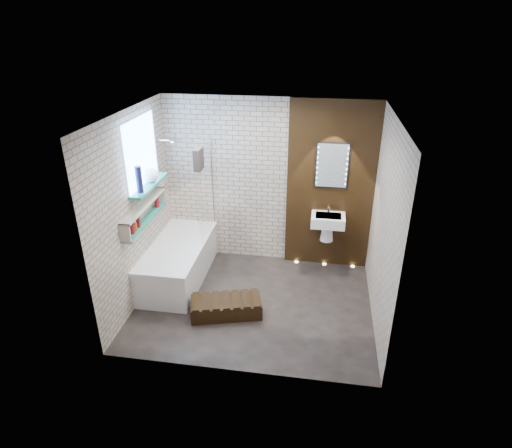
% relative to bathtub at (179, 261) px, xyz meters
% --- Properties ---
extents(ground, '(3.20, 3.20, 0.00)m').
position_rel_bathtub_xyz_m(ground, '(1.22, -0.45, -0.29)').
color(ground, black).
rests_on(ground, ground).
extents(room_shell, '(3.24, 3.20, 2.60)m').
position_rel_bathtub_xyz_m(room_shell, '(1.22, -0.45, 1.01)').
color(room_shell, '#AF9E8B').
rests_on(room_shell, ground).
extents(walnut_panel, '(1.30, 0.06, 2.60)m').
position_rel_bathtub_xyz_m(walnut_panel, '(2.17, 0.82, 1.01)').
color(walnut_panel, black).
rests_on(walnut_panel, ground).
extents(clerestory_window, '(0.18, 1.00, 0.94)m').
position_rel_bathtub_xyz_m(clerestory_window, '(-0.34, -0.10, 1.61)').
color(clerestory_window, '#7FADE0').
rests_on(clerestory_window, room_shell).
extents(display_niche, '(0.14, 1.30, 0.26)m').
position_rel_bathtub_xyz_m(display_niche, '(-0.31, -0.30, 0.91)').
color(display_niche, '#228071').
rests_on(display_niche, room_shell).
extents(bathtub, '(0.79, 1.74, 0.70)m').
position_rel_bathtub_xyz_m(bathtub, '(0.00, 0.00, 0.00)').
color(bathtub, white).
rests_on(bathtub, ground).
extents(bath_screen, '(0.01, 0.78, 1.40)m').
position_rel_bathtub_xyz_m(bath_screen, '(0.35, 0.44, 0.99)').
color(bath_screen, white).
rests_on(bath_screen, bathtub).
extents(towel, '(0.09, 0.23, 0.30)m').
position_rel_bathtub_xyz_m(towel, '(0.35, 0.16, 1.56)').
color(towel, black).
rests_on(towel, bath_screen).
extents(shower_head, '(0.18, 0.18, 0.02)m').
position_rel_bathtub_xyz_m(shower_head, '(-0.08, 0.50, 1.71)').
color(shower_head, silver).
rests_on(shower_head, room_shell).
extents(washbasin, '(0.50, 0.36, 0.58)m').
position_rel_bathtub_xyz_m(washbasin, '(2.17, 0.62, 0.50)').
color(washbasin, white).
rests_on(washbasin, walnut_panel).
extents(led_mirror, '(0.50, 0.02, 0.70)m').
position_rel_bathtub_xyz_m(led_mirror, '(2.17, 0.78, 1.36)').
color(led_mirror, black).
rests_on(led_mirror, walnut_panel).
extents(walnut_step, '(1.00, 0.64, 0.21)m').
position_rel_bathtub_xyz_m(walnut_step, '(0.89, -0.75, -0.19)').
color(walnut_step, black).
rests_on(walnut_step, ground).
extents(niche_bottles, '(0.07, 0.93, 0.16)m').
position_rel_bathtub_xyz_m(niche_bottles, '(-0.31, -0.33, 0.88)').
color(niche_bottles, maroon).
rests_on(niche_bottles, display_niche).
extents(sill_vases, '(0.20, 0.53, 0.35)m').
position_rel_bathtub_xyz_m(sill_vases, '(-0.28, -0.12, 1.38)').
color(sill_vases, '#15163C').
rests_on(sill_vases, clerestory_window).
extents(floor_uplights, '(0.96, 0.06, 0.01)m').
position_rel_bathtub_xyz_m(floor_uplights, '(2.17, 0.75, -0.29)').
color(floor_uplights, '#FFD899').
rests_on(floor_uplights, ground).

